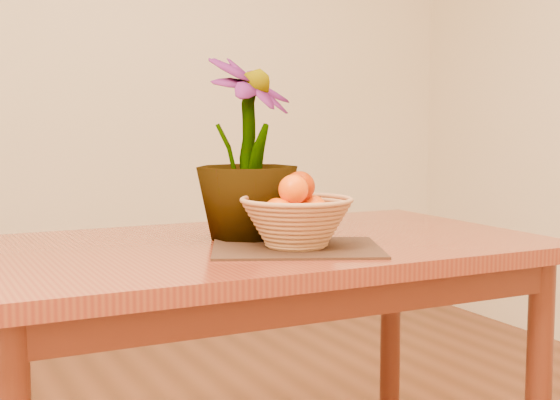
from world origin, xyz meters
name	(u,v)px	position (x,y,z in m)	size (l,w,h in m)	color
wall_back	(78,52)	(0.00, 2.25, 1.35)	(4.00, 0.02, 2.70)	#FFE5C2
table	(257,277)	(0.00, 0.30, 0.66)	(1.40, 0.80, 0.75)	maroon
placemat	(296,248)	(0.03, 0.16, 0.75)	(0.38, 0.29, 0.01)	#361E13
wicker_basket	(296,224)	(0.03, 0.16, 0.81)	(0.26, 0.26, 0.11)	#AA7447
orange_pile	(297,203)	(0.04, 0.16, 0.86)	(0.18, 0.17, 0.13)	#F64504
potted_plant	(247,148)	(-0.01, 0.34, 0.98)	(0.25, 0.25, 0.45)	#164714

